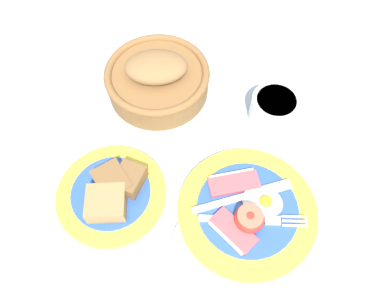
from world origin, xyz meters
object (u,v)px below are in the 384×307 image
object	(u,v)px
breakfast_plate	(247,210)
bread_plate	(112,193)
teaspoon_by_saucer	(176,244)
sugar_cup	(274,108)
bread_basket	(157,78)

from	to	relation	value
breakfast_plate	bread_plate	world-z (taller)	bread_plate
bread_plate	teaspoon_by_saucer	bearing A→B (deg)	-23.60
bread_plate	teaspoon_by_saucer	size ratio (longest dim) A/B	1.02
sugar_cup	bread_basket	xyz separation A→B (m)	(-0.24, 0.01, 0.01)
breakfast_plate	bread_plate	distance (m)	0.24
breakfast_plate	bread_basket	bearing A→B (deg)	135.90
breakfast_plate	bread_basket	distance (m)	0.32
bread_plate	sugar_cup	distance (m)	0.35
bread_basket	teaspoon_by_saucer	bearing A→B (deg)	-68.01
teaspoon_by_saucer	sugar_cup	bearing A→B (deg)	-12.67
breakfast_plate	teaspoon_by_saucer	bearing A→B (deg)	-139.92
sugar_cup	teaspoon_by_saucer	world-z (taller)	sugar_cup
breakfast_plate	sugar_cup	world-z (taller)	sugar_cup
breakfast_plate	sugar_cup	xyz separation A→B (m)	(0.01, 0.22, 0.02)
bread_plate	teaspoon_by_saucer	xyz separation A→B (m)	(0.13, -0.06, -0.01)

